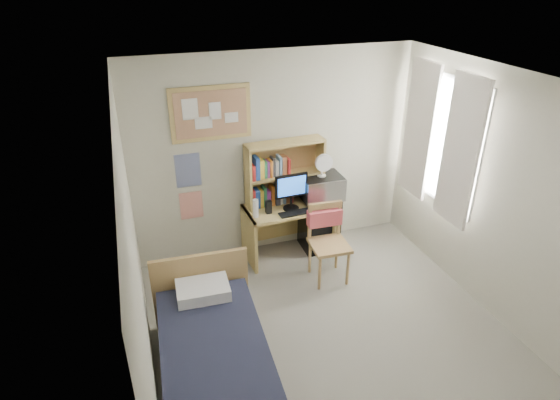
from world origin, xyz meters
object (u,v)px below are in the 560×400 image
object	(u,v)px
desk	(289,231)
desk_fan	(322,166)
bulletin_board	(211,113)
speaker_left	(269,207)
monitor	(291,193)
desk_chair	(329,245)
bed	(216,371)
speaker_right	(313,199)
mini_fridge	(319,222)
microwave	(321,187)

from	to	relation	value
desk	desk_fan	xyz separation A→B (m)	(0.44, 0.02, 0.84)
desk_fan	bulletin_board	bearing A→B (deg)	169.75
speaker_left	monitor	bearing A→B (deg)	-0.00
bulletin_board	desk_chair	xyz separation A→B (m)	(1.14, -0.95, -1.44)
bed	desk_fan	bearing A→B (deg)	50.28
bulletin_board	desk	bearing A→B (deg)	-18.29
monitor	speaker_right	xyz separation A→B (m)	(0.30, 0.01, -0.14)
bulletin_board	mini_fridge	size ratio (longest dim) A/B	1.24
speaker_left	speaker_right	xyz separation A→B (m)	(0.60, 0.03, -0.00)
mini_fridge	microwave	xyz separation A→B (m)	(-0.00, -0.02, 0.53)
bed	monitor	bearing A→B (deg)	56.84
monitor	speaker_right	size ratio (longest dim) A/B	2.71
bed	microwave	xyz separation A→B (m)	(1.81, 1.94, 0.65)
desk	microwave	distance (m)	0.71
speaker_right	desk_fan	world-z (taller)	desk_fan
bulletin_board	speaker_right	world-z (taller)	bulletin_board
monitor	microwave	size ratio (longest dim) A/B	0.87
microwave	monitor	bearing A→B (deg)	-168.17
desk	desk_chair	bearing A→B (deg)	-70.49
bulletin_board	speaker_right	bearing A→B (deg)	-15.86
mini_fridge	monitor	bearing A→B (deg)	-165.67
monitor	desk_fan	distance (m)	0.52
bulletin_board	desk_fan	bearing A→B (deg)	-11.43
bed	speaker_left	bearing A→B (deg)	63.11
desk_chair	speaker_left	world-z (taller)	desk_chair
bulletin_board	desk_fan	xyz separation A→B (m)	(1.31, -0.26, -0.72)
bulletin_board	bed	size ratio (longest dim) A/B	0.50
bulletin_board	mini_fridge	distance (m)	2.03
desk_chair	monitor	bearing A→B (deg)	117.24
bed	monitor	distance (m)	2.40
mini_fridge	desk_chair	bearing A→B (deg)	-102.21
monitor	speaker_left	bearing A→B (deg)	180.00
microwave	desk_fan	world-z (taller)	desk_fan
desk	monitor	xyz separation A→B (m)	(0.00, -0.06, 0.58)
bed	monitor	size ratio (longest dim) A/B	4.24
speaker_left	bulletin_board	bearing A→B (deg)	144.93
desk	desk_fan	size ratio (longest dim) A/B	4.06
bulletin_board	desk_chair	distance (m)	2.07
monitor	microwave	xyz separation A→B (m)	(0.44, 0.08, -0.02)
desk_chair	mini_fridge	bearing A→B (deg)	79.89
desk_chair	speaker_right	size ratio (longest dim) A/B	5.80
bed	desk_fan	distance (m)	2.81
mini_fridge	speaker_left	size ratio (longest dim) A/B	4.59
speaker_right	desk	bearing A→B (deg)	168.69
speaker_left	microwave	size ratio (longest dim) A/B	0.32
bulletin_board	monitor	distance (m)	1.36
speaker_left	microwave	bearing A→B (deg)	4.73
monitor	microwave	world-z (taller)	monitor
desk_chair	bed	bearing A→B (deg)	-139.25
bulletin_board	microwave	size ratio (longest dim) A/B	1.83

